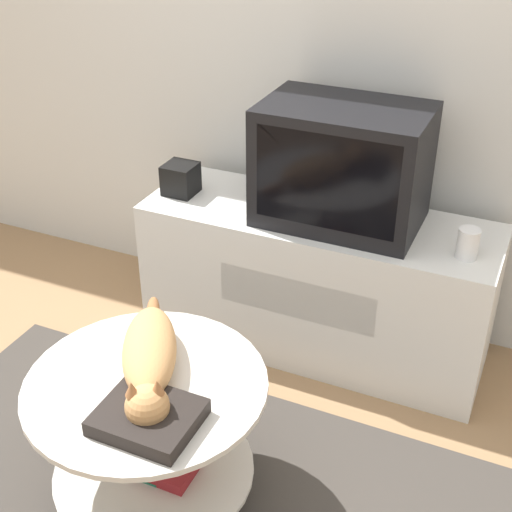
% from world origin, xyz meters
% --- Properties ---
extents(tv_stand, '(1.32, 0.44, 0.57)m').
position_xyz_m(tv_stand, '(0.08, 1.02, 0.29)').
color(tv_stand, silver).
rests_on(tv_stand, ground_plane).
extents(tv, '(0.57, 0.37, 0.42)m').
position_xyz_m(tv, '(0.15, 1.02, 0.79)').
color(tv, black).
rests_on(tv, tv_stand).
extents(speaker, '(0.12, 0.12, 0.12)m').
position_xyz_m(speaker, '(-0.48, 0.98, 0.63)').
color(speaker, black).
rests_on(speaker, tv_stand).
extents(mug, '(0.07, 0.07, 0.10)m').
position_xyz_m(mug, '(0.61, 0.94, 0.62)').
color(mug, white).
rests_on(mug, tv_stand).
extents(coffee_table, '(0.68, 0.68, 0.44)m').
position_xyz_m(coffee_table, '(-0.09, 0.08, 0.29)').
color(coffee_table, '#B2B2B7').
rests_on(coffee_table, rug).
extents(dvd_box, '(0.25, 0.21, 0.04)m').
position_xyz_m(dvd_box, '(0.00, -0.06, 0.49)').
color(dvd_box, black).
rests_on(dvd_box, coffee_table).
extents(cat, '(0.34, 0.54, 0.14)m').
position_xyz_m(cat, '(-0.10, 0.11, 0.52)').
color(cat, tan).
rests_on(cat, coffee_table).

